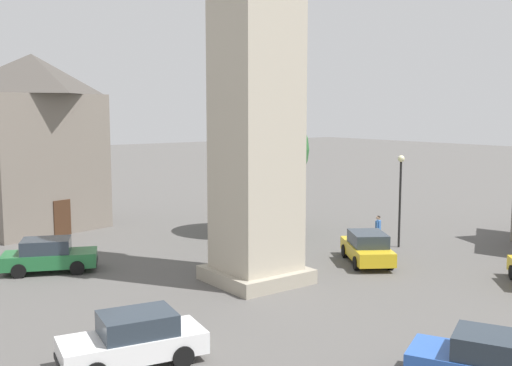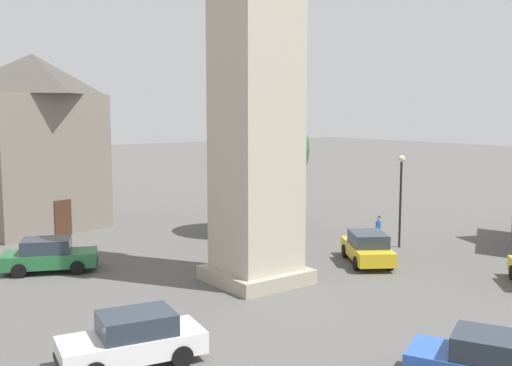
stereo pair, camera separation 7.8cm
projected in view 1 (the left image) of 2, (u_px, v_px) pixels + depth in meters
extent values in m
plane|color=#565451|center=(256.00, 281.00, 25.89)|extent=(200.00, 200.00, 0.00)
cube|color=#A59C89|center=(256.00, 274.00, 25.85)|extent=(3.73, 3.73, 0.60)
cube|color=#B7AD99|center=(256.00, 124.00, 25.07)|extent=(2.98, 2.98, 12.28)
cube|color=#236B38|center=(50.00, 259.00, 27.33)|extent=(4.44, 3.24, 0.64)
cube|color=#28333D|center=(46.00, 246.00, 27.22)|extent=(2.56, 2.29, 0.64)
cylinder|color=black|center=(80.00, 259.00, 28.40)|extent=(0.67, 0.46, 0.64)
cylinder|color=black|center=(77.00, 268.00, 26.85)|extent=(0.67, 0.46, 0.64)
cylinder|color=black|center=(24.00, 262.00, 27.87)|extent=(0.67, 0.46, 0.64)
cylinder|color=black|center=(19.00, 271.00, 26.32)|extent=(0.67, 0.46, 0.64)
cube|color=black|center=(96.00, 261.00, 27.79)|extent=(0.79, 1.57, 0.16)
cube|color=#28333D|center=(496.00, 347.00, 15.61)|extent=(2.33, 2.57, 0.64)
cylinder|color=black|center=(446.00, 359.00, 17.04)|extent=(0.48, 0.67, 0.64)
cube|color=black|center=(411.00, 362.00, 16.68)|extent=(1.55, 0.85, 0.16)
cube|color=white|center=(133.00, 345.00, 17.32)|extent=(4.34, 2.40, 0.64)
cube|color=#28333D|center=(137.00, 324.00, 17.31)|extent=(2.34, 1.91, 0.64)
cylinder|color=black|center=(84.00, 352.00, 17.52)|extent=(0.67, 0.33, 0.64)
cylinder|color=black|center=(183.00, 356.00, 17.19)|extent=(0.67, 0.33, 0.64)
cylinder|color=black|center=(165.00, 338.00, 18.61)|extent=(0.67, 0.33, 0.64)
cube|color=black|center=(60.00, 366.00, 16.45)|extent=(0.42, 1.66, 0.16)
cube|color=gold|center=(367.00, 251.00, 28.90)|extent=(3.65, 4.37, 0.64)
cube|color=#28333D|center=(368.00, 239.00, 28.67)|extent=(2.45, 2.61, 0.64)
cylinder|color=black|center=(345.00, 251.00, 30.09)|extent=(0.53, 0.66, 0.64)
cylinder|color=black|center=(376.00, 250.00, 30.20)|extent=(0.53, 0.66, 0.64)
cylinder|color=black|center=(356.00, 263.00, 27.65)|extent=(0.53, 0.66, 0.64)
cylinder|color=black|center=(390.00, 263.00, 27.77)|extent=(0.53, 0.66, 0.64)
cube|color=black|center=(357.00, 246.00, 30.92)|extent=(1.47, 1.00, 0.16)
cylinder|color=#2D3351|center=(377.00, 239.00, 32.37)|extent=(0.13, 0.13, 0.82)
cylinder|color=#2D3351|center=(378.00, 239.00, 32.53)|extent=(0.13, 0.13, 0.82)
cube|color=#386BB7|center=(378.00, 226.00, 32.36)|extent=(0.42, 0.36, 0.60)
cylinder|color=#386BB7|center=(377.00, 228.00, 32.16)|extent=(0.09, 0.09, 0.60)
cylinder|color=#386BB7|center=(379.00, 226.00, 32.57)|extent=(0.09, 0.09, 0.60)
sphere|color=tan|center=(378.00, 218.00, 32.31)|extent=(0.22, 0.22, 0.22)
sphere|color=black|center=(378.00, 217.00, 32.30)|extent=(0.20, 0.20, 0.20)
cylinder|color=brown|center=(265.00, 207.00, 35.41)|extent=(0.44, 0.44, 3.26)
sphere|color=#28602D|center=(265.00, 149.00, 34.99)|extent=(5.15, 5.15, 5.15)
cube|color=slate|center=(36.00, 163.00, 36.54)|extent=(8.16, 6.77, 8.27)
pyramid|color=#47423D|center=(32.00, 74.00, 35.90)|extent=(8.57, 7.11, 2.38)
cube|color=#422819|center=(62.00, 218.00, 35.21)|extent=(1.09, 0.33, 2.10)
cylinder|color=black|center=(400.00, 205.00, 32.06)|extent=(0.12, 0.12, 4.59)
sphere|color=beige|center=(401.00, 159.00, 31.76)|extent=(0.36, 0.36, 0.36)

